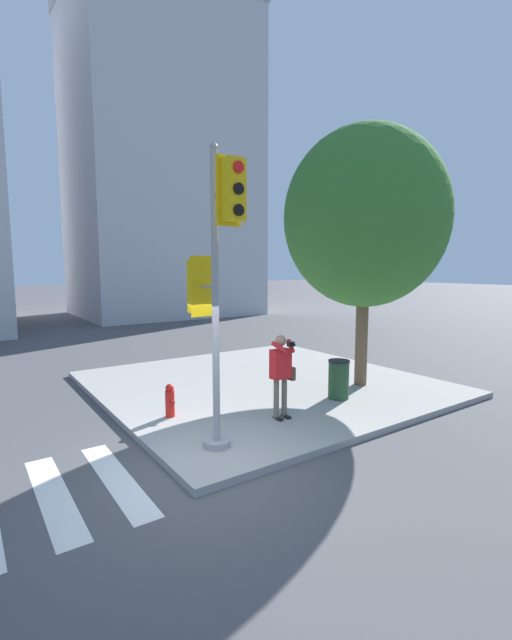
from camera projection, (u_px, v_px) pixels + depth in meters
ground_plane at (210, 474)px, 6.48m from camera, size 160.00×160.00×0.00m
sidewalk_corner at (262, 384)px, 11.31m from camera, size 8.00×8.00×0.13m
traffic_signal_pole at (215, 277)px, 6.82m from camera, size 0.45×1.41×4.90m
person_photographer at (282, 369)px, 8.42m from camera, size 0.58×0.54×1.67m
street_tree at (365, 218)px, 10.48m from camera, size 4.00×4.00×6.41m
fire_hydrant at (170, 400)px, 8.58m from camera, size 0.19×0.25×0.67m
trash_bin at (339, 379)px, 9.78m from camera, size 0.49×0.49×0.89m
building_right at (161, 161)px, 28.21m from camera, size 11.10×9.23×20.29m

